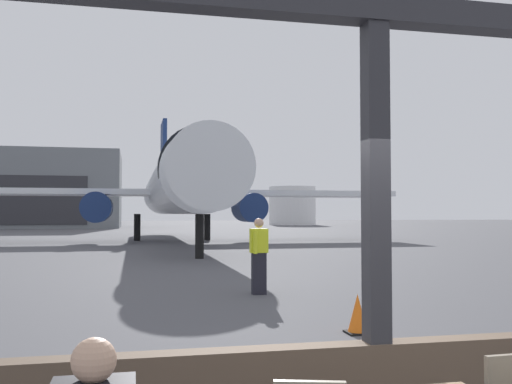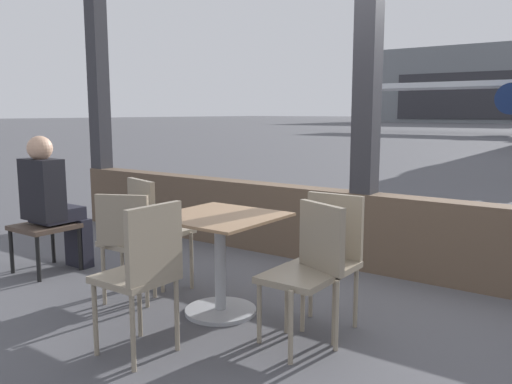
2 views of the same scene
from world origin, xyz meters
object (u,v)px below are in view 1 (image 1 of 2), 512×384
object	(u,v)px
traffic_cone	(358,315)
fuel_storage_tank	(292,206)
ground_crew_worker	(259,255)
airplane	(176,188)
distant_hangar	(23,190)

from	to	relation	value
traffic_cone	fuel_storage_tank	size ratio (longest dim) A/B	0.08
ground_crew_worker	airplane	bearing A→B (deg)	90.35
traffic_cone	distant_hangar	world-z (taller)	distant_hangar
distant_hangar	fuel_storage_tank	distance (m)	41.75
airplane	fuel_storage_tank	world-z (taller)	airplane
ground_crew_worker	distant_hangar	distance (m)	68.86
airplane	distant_hangar	distance (m)	45.73
ground_crew_worker	distant_hangar	world-z (taller)	distant_hangar
airplane	ground_crew_worker	distance (m)	24.28
traffic_cone	fuel_storage_tank	bearing A→B (deg)	74.65
distant_hangar	fuel_storage_tank	world-z (taller)	distant_hangar
fuel_storage_tank	traffic_cone	bearing A→B (deg)	-105.35
airplane	fuel_storage_tank	size ratio (longest dim) A/B	4.45
traffic_cone	ground_crew_worker	bearing A→B (deg)	97.33
airplane	fuel_storage_tank	distance (m)	58.27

